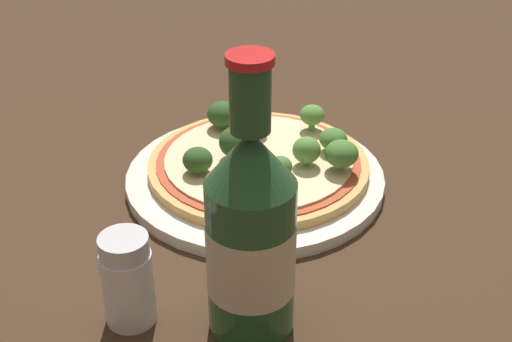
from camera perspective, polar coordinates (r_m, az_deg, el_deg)
The scene contains 16 objects.
ground_plane at distance 0.74m, azimuth 1.59°, elevation 0.02°, with size 3.00×3.00×0.00m, color #3D2819.
plate at distance 0.72m, azimuth -0.07°, elevation -0.56°, with size 0.26×0.26×0.01m.
pizza at distance 0.72m, azimuth 0.20°, elevation 0.58°, with size 0.22×0.22×0.01m.
broccoli_floret_0 at distance 0.76m, azimuth -2.69°, elevation 4.56°, with size 0.03×0.03×0.03m.
broccoli_floret_1 at distance 0.68m, azimuth -4.69°, elevation 0.88°, with size 0.03×0.03×0.03m.
broccoli_floret_2 at distance 0.65m, azimuth 1.06°, elevation -0.94°, with size 0.02×0.02×0.02m.
broccoli_floret_3 at distance 0.69m, azimuth 4.07°, elevation 1.67°, with size 0.03×0.03×0.03m.
broccoli_floret_4 at distance 0.69m, azimuth 6.86°, elevation 1.38°, with size 0.03×0.03×0.03m.
broccoli_floret_5 at distance 0.70m, azimuth -1.54°, elevation 2.23°, with size 0.03×0.03×0.03m.
broccoli_floret_6 at distance 0.72m, azimuth 6.21°, elevation 2.54°, with size 0.03×0.03×0.02m.
broccoli_floret_7 at distance 0.76m, azimuth 4.51°, elevation 4.47°, with size 0.03×0.03×0.03m.
broccoli_floret_8 at distance 0.65m, azimuth -1.86°, elevation -0.74°, with size 0.03×0.03×0.03m.
broccoli_floret_9 at distance 0.67m, azimuth 1.95°, elevation 0.31°, with size 0.02×0.02×0.03m.
broccoli_floret_10 at distance 0.75m, azimuth -0.22°, elevation 3.76°, with size 0.03×0.03×0.02m.
beer_bottle at distance 0.51m, azimuth -0.42°, elevation -5.15°, with size 0.07×0.07×0.22m.
pepper_shaker at distance 0.55m, azimuth -10.23°, elevation -8.58°, with size 0.04×0.04×0.08m.
Camera 1 is at (0.57, -0.28, 0.38)m, focal length 50.00 mm.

